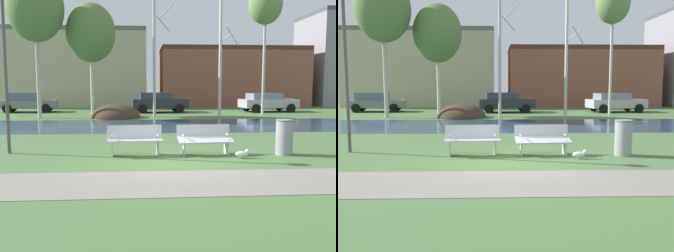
{
  "view_description": "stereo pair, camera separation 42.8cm",
  "coord_description": "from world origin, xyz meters",
  "views": [
    {
      "loc": [
        -0.82,
        -9.51,
        2.06
      ],
      "look_at": [
        -0.04,
        1.48,
        0.81
      ],
      "focal_mm": 39.45,
      "sensor_mm": 36.0,
      "label": 1
    },
    {
      "loc": [
        -0.39,
        -9.53,
        2.06
      ],
      "look_at": [
        -0.04,
        1.48,
        0.81
      ],
      "focal_mm": 39.45,
      "sensor_mm": 36.0,
      "label": 2
    }
  ],
  "objects": [
    {
      "name": "ground_plane",
      "position": [
        0.0,
        10.0,
        0.0
      ],
      "size": [
        120.0,
        120.0,
        0.0
      ],
      "primitive_type": "plane",
      "color": "#4C703D"
    },
    {
      "name": "paved_path_strip",
      "position": [
        0.0,
        -1.98,
        0.01
      ],
      "size": [
        60.0,
        2.07,
        0.01
      ],
      "primitive_type": "cube",
      "color": "gray",
      "rests_on": "ground"
    },
    {
      "name": "river_band",
      "position": [
        0.0,
        8.94,
        0.0
      ],
      "size": [
        80.0,
        6.05,
        0.01
      ],
      "primitive_type": "cube",
      "color": "#33516B",
      "rests_on": "ground"
    },
    {
      "name": "soil_mound",
      "position": [
        -2.46,
        13.66,
        0.0
      ],
      "size": [
        3.07,
        3.53,
        1.72
      ],
      "primitive_type": "ellipsoid",
      "color": "#423021",
      "rests_on": "ground"
    },
    {
      "name": "bench_left",
      "position": [
        -1.03,
        1.1,
        0.47
      ],
      "size": [
        1.64,
        0.69,
        0.87
      ],
      "color": "silver",
      "rests_on": "ground"
    },
    {
      "name": "bench_right",
      "position": [
        1.01,
        1.1,
        0.47
      ],
      "size": [
        1.64,
        0.68,
        0.87
      ],
      "color": "silver",
      "rests_on": "ground"
    },
    {
      "name": "trash_bin",
      "position": [
        3.33,
        0.91,
        0.54
      ],
      "size": [
        0.52,
        0.52,
        1.04
      ],
      "color": "gray",
      "rests_on": "ground"
    },
    {
      "name": "seagull",
      "position": [
        1.98,
        0.47,
        0.13
      ],
      "size": [
        0.45,
        0.17,
        0.26
      ],
      "color": "white",
      "rests_on": "ground"
    },
    {
      "name": "streetlamp",
      "position": [
        -4.8,
        1.69,
        3.32
      ],
      "size": [
        0.32,
        0.32,
        4.91
      ],
      "color": "#4C4C51",
      "rests_on": "ground"
    },
    {
      "name": "birch_far_left",
      "position": [
        -7.1,
        13.61,
        6.56
      ],
      "size": [
        3.33,
        3.33,
        8.58
      ],
      "color": "#BCB7A8",
      "rests_on": "ground"
    },
    {
      "name": "birch_left",
      "position": [
        -4.06,
        15.0,
        5.34
      ],
      "size": [
        3.14,
        3.14,
        7.24
      ],
      "color": "beige",
      "rests_on": "ground"
    },
    {
      "name": "birch_center_left",
      "position": [
        -0.02,
        13.46,
        4.73
      ],
      "size": [
        1.26,
        2.11,
        9.35
      ],
      "color": "#BCB7A8",
      "rests_on": "ground"
    },
    {
      "name": "birch_center",
      "position": [
        4.14,
        13.65,
        4.02
      ],
      "size": [
        1.2,
        1.95,
        7.96
      ],
      "color": "beige",
      "rests_on": "ground"
    },
    {
      "name": "birch_center_right",
      "position": [
        7.34,
        14.92,
        7.24
      ],
      "size": [
        2.2,
        2.2,
        9.36
      ],
      "color": "#BCB7A8",
      "rests_on": "ground"
    },
    {
      "name": "parked_van_nearest_grey",
      "position": [
        -9.35,
        18.65,
        0.76
      ],
      "size": [
        4.22,
        2.28,
        1.45
      ],
      "color": "slate",
      "rests_on": "ground"
    },
    {
      "name": "parked_sedan_second_dark",
      "position": [
        0.4,
        17.76,
        0.78
      ],
      "size": [
        4.24,
        2.38,
        1.47
      ],
      "color": "#282B30",
      "rests_on": "ground"
    },
    {
      "name": "parked_hatch_third_silver",
      "position": [
        8.62,
        17.75,
        0.75
      ],
      "size": [
        4.31,
        2.45,
        1.4
      ],
      "color": "#B2B5BC",
      "rests_on": "ground"
    },
    {
      "name": "building_beige_block",
      "position": [
        -7.19,
        26.28,
        3.55
      ],
      "size": [
        13.58,
        6.16,
        7.1
      ],
      "color": "#BCAD8E",
      "rests_on": "ground"
    },
    {
      "name": "building_brick_low",
      "position": [
        7.85,
        26.99,
        2.77
      ],
      "size": [
        13.62,
        7.73,
        5.54
      ],
      "color": "brown",
      "rests_on": "ground"
    }
  ]
}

